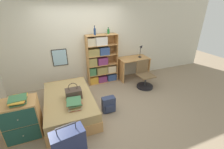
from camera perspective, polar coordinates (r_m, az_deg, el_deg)
The scene contains 15 objects.
ground_plane at distance 4.09m, azimuth -5.34°, elevation -11.64°, with size 14.00×14.00×0.00m, color gray.
wall_back at distance 4.87m, azimuth -11.09°, elevation 11.10°, with size 10.00×0.09×2.60m.
bed at distance 3.88m, azimuth -15.87°, elevation -10.66°, with size 1.11×1.84×0.47m.
handbag at distance 3.59m, azimuth -14.43°, elevation -6.95°, with size 0.36×0.24×0.38m.
book_stack_on_bed at distance 3.33m, azimuth -14.18°, elevation -10.64°, with size 0.34×0.39×0.13m.
suitcase at distance 2.78m, azimuth -15.91°, elevation -25.17°, with size 0.55×0.33×0.81m.
dresser at distance 3.52m, azimuth -30.93°, elevation -14.40°, with size 0.64×0.51×0.80m.
magazine_pile_on_dresser at distance 3.27m, azimuth -32.03°, elevation -8.16°, with size 0.32×0.38×0.09m.
bookcase at distance 4.94m, azimuth -4.40°, elevation 4.94°, with size 0.99×0.33×1.61m.
bottle_green at distance 4.63m, azimuth -6.59°, elevation 15.98°, with size 0.07×0.07×0.28m.
bottle_brown at distance 4.84m, azimuth -1.39°, elevation 16.14°, with size 0.07×0.07×0.19m.
desk at distance 5.34m, azimuth 8.14°, elevation 3.73°, with size 1.03×0.60×0.76m.
desk_lamp at distance 5.30m, azimuth 11.05°, elevation 9.66°, with size 0.17×0.12×0.45m.
desk_chair at distance 4.92m, azimuth 12.24°, elevation -1.77°, with size 0.52×0.52×0.86m.
backpack at distance 3.77m, azimuth -1.29°, elevation -11.41°, with size 0.32×0.20×0.40m.
Camera 1 is at (-0.85, -3.17, 2.44)m, focal length 24.00 mm.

